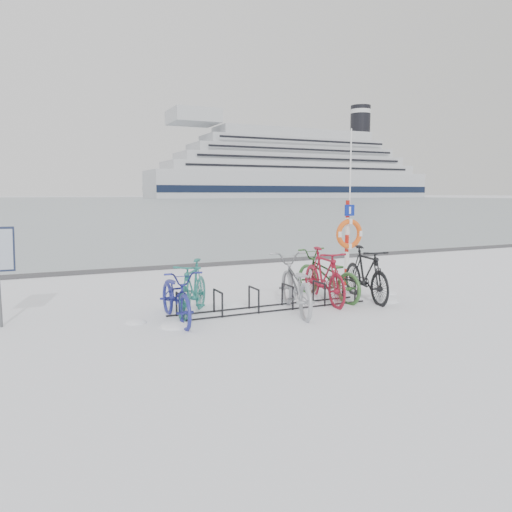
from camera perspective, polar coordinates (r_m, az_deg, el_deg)
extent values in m
plane|color=white|center=(9.66, 1.71, -6.08)|extent=(900.00, 900.00, 0.00)
cube|color=#9DA9B1|center=(163.49, -23.34, 5.82)|extent=(400.00, 298.00, 0.02)
cube|color=#3F3F42|center=(15.08, -8.31, -1.16)|extent=(400.00, 0.25, 0.10)
cylinder|color=black|center=(8.77, -8.29, -6.05)|extent=(0.04, 0.04, 0.44)
cylinder|color=black|center=(9.18, -9.07, -5.46)|extent=(0.04, 0.04, 0.44)
cylinder|color=black|center=(8.93, -8.72, -4.37)|extent=(0.04, 0.44, 0.04)
cylinder|color=black|center=(8.99, -3.87, -5.66)|extent=(0.04, 0.04, 0.44)
cylinder|color=black|center=(9.39, -4.83, -5.11)|extent=(0.04, 0.04, 0.44)
cylinder|color=black|center=(9.15, -4.37, -4.03)|extent=(0.04, 0.44, 0.04)
cylinder|color=black|center=(9.27, 0.32, -5.26)|extent=(0.04, 0.04, 0.44)
cylinder|color=black|center=(9.66, -0.79, -4.75)|extent=(0.04, 0.04, 0.44)
cylinder|color=black|center=(9.42, -0.25, -3.69)|extent=(0.04, 0.44, 0.04)
cylinder|color=black|center=(9.58, 4.23, -4.86)|extent=(0.04, 0.04, 0.44)
cylinder|color=black|center=(9.96, 3.01, -4.38)|extent=(0.04, 0.04, 0.44)
cylinder|color=black|center=(9.73, 3.62, -3.35)|extent=(0.04, 0.44, 0.04)
cylinder|color=black|center=(9.95, 7.88, -4.46)|extent=(0.04, 0.04, 0.44)
cylinder|color=black|center=(10.31, 6.56, -4.03)|extent=(0.04, 0.04, 0.44)
cylinder|color=black|center=(10.09, 7.23, -3.02)|extent=(0.04, 0.44, 0.04)
cylinder|color=black|center=(10.35, 11.25, -4.08)|extent=(0.04, 0.04, 0.44)
cylinder|color=black|center=(10.70, 9.87, -3.68)|extent=(0.04, 0.04, 0.44)
cylinder|color=black|center=(10.48, 10.58, -2.70)|extent=(0.04, 0.44, 0.04)
cylinder|color=black|center=(9.46, 2.30, -6.24)|extent=(4.00, 0.03, 0.03)
cylinder|color=black|center=(9.85, 1.14, -5.70)|extent=(4.00, 0.03, 0.03)
cylinder|color=#AC160D|center=(12.28, 10.25, -2.36)|extent=(0.09, 0.09, 0.41)
cylinder|color=silver|center=(12.22, 10.29, -0.47)|extent=(0.09, 0.09, 0.41)
cylinder|color=#AC160D|center=(12.17, 10.34, 1.45)|extent=(0.09, 0.09, 0.41)
cylinder|color=silver|center=(12.14, 10.38, 3.37)|extent=(0.09, 0.09, 0.41)
cylinder|color=#AC160D|center=(12.12, 10.42, 5.31)|extent=(0.09, 0.09, 0.41)
torus|color=#ED5916|center=(12.07, 10.61, 2.51)|extent=(0.72, 0.12, 0.72)
cube|color=navy|center=(12.05, 10.64, 5.16)|extent=(0.26, 0.03, 0.26)
cylinder|color=silver|center=(12.21, 10.65, 5.40)|extent=(0.03, 0.03, 3.73)
cube|color=silver|center=(250.91, 4.34, 8.06)|extent=(144.51, 26.84, 12.39)
cube|color=black|center=(239.19, 5.92, 7.59)|extent=(144.51, 0.30, 3.10)
cube|color=black|center=(262.75, 2.90, 7.58)|extent=(144.51, 0.30, 3.10)
cube|color=silver|center=(251.17, 4.36, 9.94)|extent=(129.03, 24.77, 4.13)
cube|color=silver|center=(251.71, 4.38, 11.82)|extent=(104.26, 21.68, 4.13)
cube|color=silver|center=(252.52, 4.40, 13.69)|extent=(79.48, 18.58, 4.13)
cube|color=silver|center=(232.82, -7.19, 15.49)|extent=(20.64, 20.64, 6.19)
cylinder|color=black|center=(274.70, 11.84, 14.98)|extent=(10.32, 10.32, 14.45)
cube|color=black|center=(240.49, 5.85, 11.04)|extent=(113.55, 0.20, 12.39)
imported|color=navy|center=(8.83, -9.10, -4.22)|extent=(0.68, 1.86, 0.97)
imported|color=#237067|center=(9.18, -7.23, -3.50)|extent=(1.36, 1.73, 1.05)
imported|color=#989AA0|center=(9.39, 4.46, -3.04)|extent=(1.24, 2.22, 1.11)
imported|color=maroon|center=(10.26, 7.78, -2.09)|extent=(0.78, 1.97, 1.15)
imported|color=#35672E|center=(10.65, 8.11, -1.99)|extent=(0.95, 2.10, 1.06)
imported|color=black|center=(10.66, 12.45, -1.83)|extent=(0.86, 1.99, 1.16)
ellipsoid|color=white|center=(8.91, -13.61, -7.42)|extent=(0.38, 0.38, 0.13)
ellipsoid|color=white|center=(10.57, 3.54, -4.94)|extent=(0.37, 0.37, 0.13)
ellipsoid|color=white|center=(10.02, -2.52, -5.60)|extent=(0.41, 0.41, 0.14)
ellipsoid|color=white|center=(8.54, -9.26, -7.96)|extent=(0.51, 0.51, 0.18)
ellipsoid|color=white|center=(10.68, 6.41, -4.84)|extent=(0.53, 0.53, 0.18)
ellipsoid|color=white|center=(11.55, 14.68, -4.12)|extent=(0.47, 0.47, 0.16)
ellipsoid|color=white|center=(10.68, 14.45, -5.02)|extent=(0.58, 0.58, 0.20)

